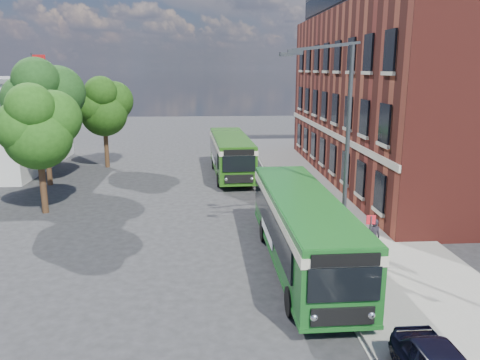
{
  "coord_description": "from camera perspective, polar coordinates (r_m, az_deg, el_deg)",
  "views": [
    {
      "loc": [
        -0.54,
        -20.82,
        7.97
      ],
      "look_at": [
        1.09,
        3.3,
        2.2
      ],
      "focal_mm": 35.0,
      "sensor_mm": 36.0,
      "label": 1
    }
  ],
  "objects": [
    {
      "name": "ground",
      "position": [
        22.3,
        -2.25,
        -7.53
      ],
      "size": [
        120.0,
        120.0,
        0.0
      ],
      "primitive_type": "plane",
      "color": "#242527",
      "rests_on": "ground"
    },
    {
      "name": "tree_right",
      "position": [
        39.64,
        -16.22,
        8.66
      ],
      "size": [
        4.4,
        4.18,
        7.43
      ],
      "color": "#392414",
      "rests_on": "ground"
    },
    {
      "name": "tree_left",
      "position": [
        27.81,
        -23.42,
        6.06
      ],
      "size": [
        4.31,
        4.1,
        7.28
      ],
      "color": "#392414",
      "rests_on": "ground"
    },
    {
      "name": "tree_mid",
      "position": [
        34.63,
        -22.89,
        8.99
      ],
      "size": [
        5.17,
        4.91,
        8.72
      ],
      "color": "#392414",
      "rests_on": "ground"
    },
    {
      "name": "pedestrian_a",
      "position": [
        20.7,
        15.92,
        -6.79
      ],
      "size": [
        0.63,
        0.42,
        1.7
      ],
      "primitive_type": "imported",
      "rotation": [
        0.0,
        0.0,
        3.16
      ],
      "color": "black",
      "rests_on": "pavement"
    },
    {
      "name": "kerb_line",
      "position": [
        30.24,
        4.81,
        -1.9
      ],
      "size": [
        0.12,
        48.0,
        0.01
      ],
      "primitive_type": "cube",
      "color": "beige",
      "rests_on": "ground"
    },
    {
      "name": "pavement",
      "position": [
        30.82,
        10.43,
        -1.65
      ],
      "size": [
        6.0,
        48.0,
        0.15
      ],
      "primitive_type": "cube",
      "color": "gray",
      "rests_on": "ground"
    },
    {
      "name": "bus_stop_sign",
      "position": [
        18.86,
        15.51,
        -7.13
      ],
      "size": [
        0.35,
        0.08,
        2.52
      ],
      "color": "#3E4244",
      "rests_on": "ground"
    },
    {
      "name": "flagpole",
      "position": [
        35.98,
        -23.41,
        7.5
      ],
      "size": [
        0.95,
        0.1,
        9.0
      ],
      "color": "#3E4244",
      "rests_on": "ground"
    },
    {
      "name": "brick_office",
      "position": [
        35.91,
        20.39,
        11.01
      ],
      "size": [
        12.1,
        26.0,
        14.2
      ],
      "color": "maroon",
      "rests_on": "ground"
    },
    {
      "name": "street_lamp",
      "position": [
        19.83,
        11.94,
        3.9
      ],
      "size": [
        2.96,
        2.38,
        9.0
      ],
      "color": "#3E4244",
      "rests_on": "ground"
    },
    {
      "name": "bus_front",
      "position": [
        19.25,
        7.57,
        -5.29
      ],
      "size": [
        2.77,
        11.76,
        3.02
      ],
      "color": "#18581D",
      "rests_on": "ground"
    },
    {
      "name": "pedestrian_b",
      "position": [
        19.01,
        15.14,
        -8.72
      ],
      "size": [
        0.98,
        0.9,
        1.61
      ],
      "primitive_type": "imported",
      "rotation": [
        0.0,
        0.0,
        2.67
      ],
      "color": "black",
      "rests_on": "pavement"
    },
    {
      "name": "bus_rear",
      "position": [
        35.58,
        -1.12,
        3.49
      ],
      "size": [
        3.09,
        10.94,
        3.02
      ],
      "color": "#235714",
      "rests_on": "ground"
    }
  ]
}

